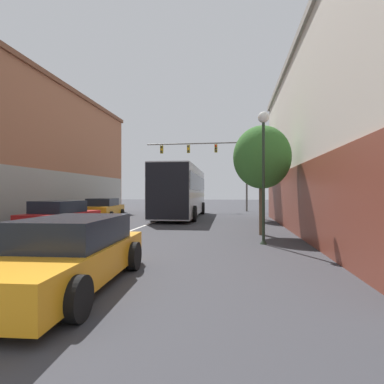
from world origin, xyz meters
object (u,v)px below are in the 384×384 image
(bus, at_px, (181,190))
(parked_car_left_far, at_px, (104,209))
(street_lamp, at_px, (263,156))
(street_tree_near, at_px, (262,158))
(street_tree_far, at_px, (262,156))
(parked_car_left_near, at_px, (61,215))
(traffic_signal_gantry, at_px, (213,158))
(hatchback_foreground, at_px, (69,254))

(bus, distance_m, parked_car_left_far, 5.65)
(street_lamp, xyz_separation_m, street_tree_near, (0.16, 2.32, 0.22))
(street_lamp, xyz_separation_m, street_tree_far, (0.86, 9.83, 1.20))
(street_tree_near, height_order, street_tree_far, street_tree_far)
(bus, height_order, street_tree_far, street_tree_far)
(parked_car_left_near, bearing_deg, street_tree_far, -54.49)
(parked_car_left_near, xyz_separation_m, traffic_signal_gantry, (6.49, 15.61, 4.61))
(hatchback_foreground, distance_m, street_tree_near, 9.20)
(hatchback_foreground, bearing_deg, bus, -0.59)
(hatchback_foreground, distance_m, street_lamp, 7.20)
(parked_car_left_far, distance_m, traffic_signal_gantry, 12.80)
(bus, bearing_deg, street_tree_far, -102.74)
(hatchback_foreground, distance_m, parked_car_left_near, 10.21)
(traffic_signal_gantry, xyz_separation_m, street_tree_near, (3.29, -16.50, -1.99))
(bus, xyz_separation_m, hatchback_foreground, (0.75, -16.36, -1.38))
(parked_car_left_far, height_order, street_tree_near, street_tree_near)
(street_tree_far, bearing_deg, parked_car_left_near, -147.77)
(bus, xyz_separation_m, street_tree_near, (5.02, -8.65, 1.28))
(parked_car_left_near, distance_m, street_tree_far, 12.90)
(traffic_signal_gantry, bearing_deg, parked_car_left_near, -112.57)
(bus, relative_size, street_tree_near, 2.31)
(bus, bearing_deg, hatchback_foreground, -178.78)
(street_tree_far, bearing_deg, traffic_signal_gantry, 113.93)
(parked_car_left_far, bearing_deg, street_tree_near, -130.68)
(parked_car_left_near, height_order, parked_car_left_far, parked_car_left_far)
(street_tree_near, xyz_separation_m, street_tree_far, (0.71, 7.50, 0.98))
(parked_car_left_far, relative_size, street_tree_near, 1.03)
(parked_car_left_near, relative_size, parked_car_left_far, 0.95)
(traffic_signal_gantry, height_order, street_tree_near, traffic_signal_gantry)
(parked_car_left_near, distance_m, street_lamp, 10.42)
(hatchback_foreground, relative_size, street_lamp, 0.99)
(street_tree_near, relative_size, street_tree_far, 0.77)
(street_lamp, relative_size, street_tree_far, 0.76)
(bus, relative_size, street_lamp, 2.32)
(parked_car_left_near, xyz_separation_m, street_tree_far, (10.48, 6.61, 3.61))
(traffic_signal_gantry, relative_size, street_tree_near, 2.17)
(hatchback_foreground, distance_m, street_tree_far, 16.41)
(parked_car_left_near, bearing_deg, street_lamp, -105.23)
(bus, bearing_deg, parked_car_left_near, 147.10)
(parked_car_left_near, bearing_deg, parked_car_left_far, 7.18)
(traffic_signal_gantry, bearing_deg, bus, -102.45)
(parked_car_left_near, distance_m, traffic_signal_gantry, 17.52)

